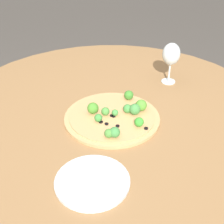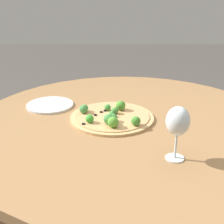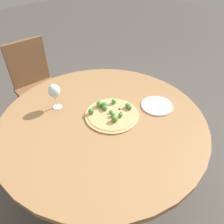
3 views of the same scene
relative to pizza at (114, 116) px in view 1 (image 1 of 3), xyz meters
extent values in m
cylinder|color=olive|center=(-0.07, 0.01, -0.03)|extent=(1.32, 1.32, 0.04)
cylinder|color=olive|center=(-0.48, -0.40, -0.40)|extent=(0.05, 0.05, 0.71)
cylinder|color=olive|center=(-0.48, 0.42, -0.40)|extent=(0.05, 0.05, 0.71)
cylinder|color=brown|center=(-0.81, -0.42, -0.54)|extent=(0.04, 0.04, 0.42)
cylinder|color=tan|center=(0.00, -0.01, -0.01)|extent=(0.35, 0.35, 0.01)
cylinder|color=tan|center=(0.00, -0.01, 0.00)|extent=(0.31, 0.31, 0.00)
sphere|color=#428742|center=(0.12, -0.03, 0.02)|extent=(0.04, 0.04, 0.04)
sphere|color=#3E822D|center=(-0.10, 0.09, 0.02)|extent=(0.04, 0.04, 0.04)
sphere|color=#418C3D|center=(0.02, -0.06, 0.02)|extent=(0.03, 0.03, 0.03)
sphere|color=#4A8A39|center=(0.12, -0.05, 0.02)|extent=(0.03, 0.03, 0.03)
sphere|color=#4C8E3D|center=(-0.02, -0.03, 0.02)|extent=(0.03, 0.03, 0.03)
sphere|color=#458843|center=(0.01, 0.08, 0.02)|extent=(0.04, 0.04, 0.04)
sphere|color=#529632|center=(-0.01, 0.11, 0.02)|extent=(0.04, 0.04, 0.04)
sphere|color=#459142|center=(0.00, 0.00, 0.01)|extent=(0.02, 0.02, 0.02)
sphere|color=green|center=(0.08, 0.07, 0.02)|extent=(0.03, 0.03, 0.03)
sphere|color=#498B2D|center=(-0.04, -0.07, 0.02)|extent=(0.04, 0.04, 0.04)
sphere|color=#438C40|center=(-0.01, 0.05, 0.02)|extent=(0.03, 0.03, 0.03)
cylinder|color=black|center=(0.03, -0.06, 0.00)|extent=(0.01, 0.01, 0.00)
cylinder|color=black|center=(0.01, 0.00, 0.00)|extent=(0.01, 0.01, 0.00)
cylinder|color=black|center=(0.00, -0.01, 0.00)|extent=(0.01, 0.01, 0.00)
cylinder|color=black|center=(0.11, 0.08, 0.00)|extent=(0.01, 0.01, 0.00)
cylinder|color=black|center=(0.04, -0.04, 0.00)|extent=(0.01, 0.01, 0.00)
cylinder|color=black|center=(0.07, -0.01, 0.00)|extent=(0.01, 0.01, 0.00)
cylinder|color=silver|center=(-0.21, 0.32, -0.01)|extent=(0.06, 0.06, 0.00)
cylinder|color=silver|center=(-0.21, 0.32, 0.03)|extent=(0.01, 0.01, 0.08)
ellipsoid|color=silver|center=(-0.21, 0.32, 0.12)|extent=(0.08, 0.08, 0.10)
cylinder|color=silver|center=(0.29, -0.15, -0.01)|extent=(0.22, 0.22, 0.01)
camera|label=1|loc=(0.91, -0.27, 0.64)|focal=50.00mm
camera|label=2|loc=(-0.02, 1.20, 0.51)|focal=50.00mm
camera|label=3|loc=(-0.75, -0.79, 0.91)|focal=35.00mm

